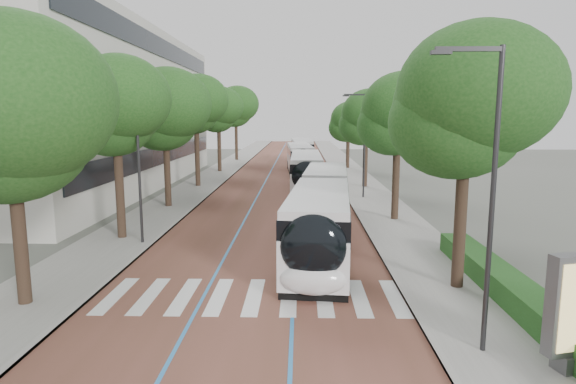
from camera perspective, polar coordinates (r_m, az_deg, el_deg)
name	(u,v)px	position (r m, az deg, el deg)	size (l,w,h in m)	color
ground	(245,308)	(16.72, -5.09, -13.53)	(160.00, 160.00, 0.00)	#51544C
road	(284,172)	(55.74, -0.45, 2.38)	(11.00, 140.00, 0.02)	brown
sidewalk_left	(220,171)	(56.48, -8.08, 2.43)	(4.00, 140.00, 0.12)	gray
sidewalk_right	(349,172)	(55.99, 7.25, 2.39)	(4.00, 140.00, 0.12)	gray
kerb_left	(236,172)	(56.20, -6.17, 2.43)	(0.20, 140.00, 0.14)	gray
kerb_right	(333,172)	(55.83, 5.31, 2.40)	(0.20, 140.00, 0.14)	gray
zebra_crossing	(254,296)	(17.61, -4.06, -12.23)	(10.55, 3.60, 0.01)	silver
lane_line_left	(270,172)	(55.81, -2.09, 2.40)	(0.12, 126.00, 0.01)	#2675BE
lane_line_right	(298,172)	(55.71, 1.20, 2.39)	(0.12, 126.00, 0.01)	#2675BE
office_building	(64,109)	(48.30, -25.05, 8.85)	(18.11, 40.00, 14.00)	#A9A89D
hedge	(519,296)	(17.96, 25.74, -11.01)	(1.20, 14.00, 0.80)	#1D4216
streetlight_near	(487,178)	(13.33, 22.50, 1.54)	(1.82, 0.20, 8.00)	#29292B
streetlight_far	(362,137)	(37.68, 8.80, 6.46)	(1.82, 0.20, 8.00)	#29292B
lamp_post_left	(139,163)	(24.76, -17.28, 3.30)	(0.14, 0.14, 8.00)	#29292B
trees_left	(187,111)	(40.97, -11.88, 9.42)	(6.39, 61.28, 10.19)	black
trees_right	(382,119)	(35.69, 11.03, 8.46)	(5.62, 47.27, 9.05)	black
lead_bus	(323,210)	(24.71, 4.14, -2.17)	(4.04, 18.54, 3.20)	black
bus_queued_0	(306,173)	(40.97, 2.15, 2.27)	(2.56, 12.40, 3.20)	white
bus_queued_1	(300,159)	(54.43, 1.43, 3.93)	(3.21, 12.52, 3.20)	white
bus_queued_2	(302,151)	(66.64, 1.65, 4.84)	(3.17, 12.51, 3.20)	white
ad_panel	(574,310)	(13.98, 30.80, -11.96)	(1.49, 0.74, 3.00)	#59595B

